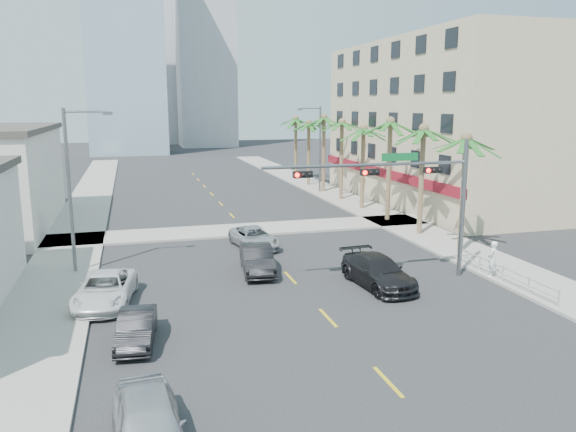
# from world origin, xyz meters

# --- Properties ---
(ground) EXTENTS (260.00, 260.00, 0.00)m
(ground) POSITION_xyz_m (0.00, 0.00, 0.00)
(ground) COLOR #262628
(ground) RESTS_ON ground
(sidewalk_right) EXTENTS (4.00, 120.00, 0.15)m
(sidewalk_right) POSITION_xyz_m (12.00, 20.00, 0.07)
(sidewalk_right) COLOR gray
(sidewalk_right) RESTS_ON ground
(sidewalk_left) EXTENTS (4.00, 120.00, 0.15)m
(sidewalk_left) POSITION_xyz_m (-12.00, 20.00, 0.07)
(sidewalk_left) COLOR gray
(sidewalk_left) RESTS_ON ground
(sidewalk_cross) EXTENTS (80.00, 4.00, 0.15)m
(sidewalk_cross) POSITION_xyz_m (0.00, 22.00, 0.07)
(sidewalk_cross) COLOR gray
(sidewalk_cross) RESTS_ON ground
(building_right) EXTENTS (15.25, 28.00, 15.00)m
(building_right) POSITION_xyz_m (21.99, 30.00, 7.50)
(building_right) COLOR #C6AB8B
(building_right) RESTS_ON ground
(tower_far_left) EXTENTS (14.00, 14.00, 48.00)m
(tower_far_left) POSITION_xyz_m (-8.00, 95.00, 24.00)
(tower_far_left) COLOR #99B2C6
(tower_far_left) RESTS_ON ground
(tower_far_right) EXTENTS (12.00, 12.00, 60.00)m
(tower_far_right) POSITION_xyz_m (9.00, 110.00, 30.00)
(tower_far_right) COLOR #ADADB2
(tower_far_right) RESTS_ON ground
(tower_far_center) EXTENTS (16.00, 16.00, 42.00)m
(tower_far_center) POSITION_xyz_m (-3.00, 125.00, 21.00)
(tower_far_center) COLOR #ADADB2
(tower_far_center) RESTS_ON ground
(traffic_signal_mast) EXTENTS (11.12, 0.54, 7.20)m
(traffic_signal_mast) POSITION_xyz_m (5.78, 7.95, 5.06)
(traffic_signal_mast) COLOR slate
(traffic_signal_mast) RESTS_ON ground
(palm_tree_0) EXTENTS (4.80, 4.80, 7.80)m
(palm_tree_0) POSITION_xyz_m (11.60, 12.00, 7.08)
(palm_tree_0) COLOR brown
(palm_tree_0) RESTS_ON ground
(palm_tree_1) EXTENTS (4.80, 4.80, 8.16)m
(palm_tree_1) POSITION_xyz_m (11.60, 17.20, 7.43)
(palm_tree_1) COLOR brown
(palm_tree_1) RESTS_ON ground
(palm_tree_2) EXTENTS (4.80, 4.80, 8.52)m
(palm_tree_2) POSITION_xyz_m (11.60, 22.40, 7.78)
(palm_tree_2) COLOR brown
(palm_tree_2) RESTS_ON ground
(palm_tree_3) EXTENTS (4.80, 4.80, 7.80)m
(palm_tree_3) POSITION_xyz_m (11.60, 27.60, 7.08)
(palm_tree_3) COLOR brown
(palm_tree_3) RESTS_ON ground
(palm_tree_4) EXTENTS (4.80, 4.80, 8.16)m
(palm_tree_4) POSITION_xyz_m (11.60, 32.80, 7.43)
(palm_tree_4) COLOR brown
(palm_tree_4) RESTS_ON ground
(palm_tree_5) EXTENTS (4.80, 4.80, 8.52)m
(palm_tree_5) POSITION_xyz_m (11.60, 38.00, 7.78)
(palm_tree_5) COLOR brown
(palm_tree_5) RESTS_ON ground
(palm_tree_6) EXTENTS (4.80, 4.80, 7.80)m
(palm_tree_6) POSITION_xyz_m (11.60, 43.20, 7.08)
(palm_tree_6) COLOR brown
(palm_tree_6) RESTS_ON ground
(palm_tree_7) EXTENTS (4.80, 4.80, 8.16)m
(palm_tree_7) POSITION_xyz_m (11.60, 48.40, 7.43)
(palm_tree_7) COLOR brown
(palm_tree_7) RESTS_ON ground
(streetlight_left) EXTENTS (2.55, 0.25, 9.00)m
(streetlight_left) POSITION_xyz_m (-11.00, 14.00, 5.06)
(streetlight_left) COLOR slate
(streetlight_left) RESTS_ON ground
(streetlight_right) EXTENTS (2.55, 0.25, 9.00)m
(streetlight_right) POSITION_xyz_m (11.00, 38.00, 5.06)
(streetlight_right) COLOR slate
(streetlight_right) RESTS_ON ground
(guardrail) EXTENTS (0.08, 8.08, 1.00)m
(guardrail) POSITION_xyz_m (10.30, 6.00, 0.67)
(guardrail) COLOR silver
(guardrail) RESTS_ON ground
(car_parked_near) EXTENTS (2.15, 4.72, 1.57)m
(car_parked_near) POSITION_xyz_m (-7.85, -3.79, 0.79)
(car_parked_near) COLOR silver
(car_parked_near) RESTS_ON ground
(car_parked_mid) EXTENTS (1.76, 3.98, 1.27)m
(car_parked_mid) POSITION_xyz_m (-8.07, 3.48, 0.64)
(car_parked_mid) COLOR black
(car_parked_mid) RESTS_ON ground
(car_parked_far) EXTENTS (3.11, 5.51, 1.45)m
(car_parked_far) POSITION_xyz_m (-9.40, 8.41, 0.73)
(car_parked_far) COLOR white
(car_parked_far) RESTS_ON ground
(car_lane_left) EXTENTS (2.13, 4.80, 1.53)m
(car_lane_left) POSITION_xyz_m (-1.50, 11.45, 0.77)
(car_lane_left) COLOR black
(car_lane_left) RESTS_ON ground
(car_lane_center) EXTENTS (2.86, 5.07, 1.34)m
(car_lane_center) POSITION_xyz_m (-0.49, 16.93, 0.67)
(car_lane_center) COLOR silver
(car_lane_center) RESTS_ON ground
(car_lane_right) EXTENTS (2.63, 5.52, 1.55)m
(car_lane_right) POSITION_xyz_m (3.93, 7.45, 0.78)
(car_lane_right) COLOR black
(car_lane_right) RESTS_ON ground
(pedestrian) EXTENTS (0.83, 0.80, 1.92)m
(pedestrian) POSITION_xyz_m (10.30, 6.95, 1.11)
(pedestrian) COLOR white
(pedestrian) RESTS_ON sidewalk_right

